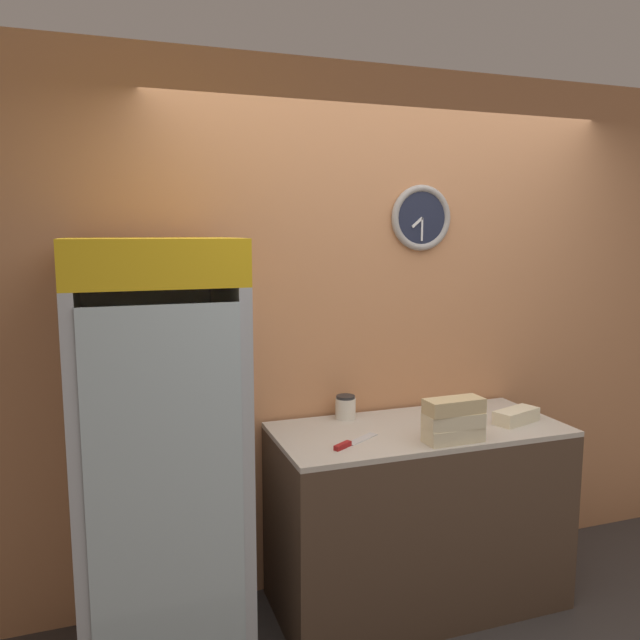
{
  "coord_description": "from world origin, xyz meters",
  "views": [
    {
      "loc": [
        -1.43,
        -1.75,
        1.87
      ],
      "look_at": [
        -0.48,
        0.98,
        1.46
      ],
      "focal_mm": 35.0,
      "sensor_mm": 36.0,
      "label": 1
    }
  ],
  "objects_px": {
    "sandwich_stack_middle": "(454,420)",
    "chefs_knife": "(350,443)",
    "beverage_cooler": "(157,436)",
    "sandwich_stack_top": "(454,406)",
    "sandwich_stack_bottom": "(453,435)",
    "condiment_jar": "(345,407)",
    "sandwich_flat_left": "(516,416)"
  },
  "relations": [
    {
      "from": "sandwich_stack_top",
      "to": "condiment_jar",
      "type": "distance_m",
      "value": 0.61
    },
    {
      "from": "beverage_cooler",
      "to": "sandwich_stack_bottom",
      "type": "bearing_deg",
      "value": -11.23
    },
    {
      "from": "chefs_knife",
      "to": "sandwich_stack_bottom",
      "type": "bearing_deg",
      "value": -13.99
    },
    {
      "from": "beverage_cooler",
      "to": "sandwich_stack_bottom",
      "type": "height_order",
      "value": "beverage_cooler"
    },
    {
      "from": "sandwich_stack_middle",
      "to": "chefs_knife",
      "type": "relative_size",
      "value": 1.01
    },
    {
      "from": "sandwich_stack_bottom",
      "to": "sandwich_stack_top",
      "type": "relative_size",
      "value": 1.0
    },
    {
      "from": "beverage_cooler",
      "to": "condiment_jar",
      "type": "xyz_separation_m",
      "value": [
        0.96,
        0.24,
        -0.03
      ]
    },
    {
      "from": "beverage_cooler",
      "to": "sandwich_stack_middle",
      "type": "distance_m",
      "value": 1.31
    },
    {
      "from": "sandwich_stack_middle",
      "to": "condiment_jar",
      "type": "xyz_separation_m",
      "value": [
        -0.33,
        0.49,
        -0.04
      ]
    },
    {
      "from": "chefs_knife",
      "to": "condiment_jar",
      "type": "height_order",
      "value": "condiment_jar"
    },
    {
      "from": "sandwich_stack_middle",
      "to": "sandwich_flat_left",
      "type": "height_order",
      "value": "sandwich_stack_middle"
    },
    {
      "from": "sandwich_stack_bottom",
      "to": "condiment_jar",
      "type": "xyz_separation_m",
      "value": [
        -0.33,
        0.49,
        0.03
      ]
    },
    {
      "from": "beverage_cooler",
      "to": "sandwich_stack_top",
      "type": "bearing_deg",
      "value": -11.23
    },
    {
      "from": "sandwich_stack_bottom",
      "to": "sandwich_stack_middle",
      "type": "bearing_deg",
      "value": 0.0
    },
    {
      "from": "beverage_cooler",
      "to": "sandwich_stack_bottom",
      "type": "distance_m",
      "value": 1.32
    },
    {
      "from": "condiment_jar",
      "to": "sandwich_stack_bottom",
      "type": "bearing_deg",
      "value": -56.01
    },
    {
      "from": "beverage_cooler",
      "to": "chefs_knife",
      "type": "xyz_separation_m",
      "value": [
        0.83,
        -0.14,
        -0.08
      ]
    },
    {
      "from": "sandwich_stack_bottom",
      "to": "sandwich_flat_left",
      "type": "height_order",
      "value": "same"
    },
    {
      "from": "sandwich_stack_top",
      "to": "sandwich_flat_left",
      "type": "bearing_deg",
      "value": 18.15
    },
    {
      "from": "sandwich_stack_bottom",
      "to": "chefs_knife",
      "type": "height_order",
      "value": "sandwich_stack_bottom"
    },
    {
      "from": "sandwich_stack_bottom",
      "to": "sandwich_stack_middle",
      "type": "distance_m",
      "value": 0.07
    },
    {
      "from": "sandwich_flat_left",
      "to": "beverage_cooler",
      "type": "bearing_deg",
      "value": 176.44
    },
    {
      "from": "sandwich_stack_middle",
      "to": "chefs_knife",
      "type": "height_order",
      "value": "sandwich_stack_middle"
    },
    {
      "from": "beverage_cooler",
      "to": "sandwich_flat_left",
      "type": "xyz_separation_m",
      "value": [
        1.74,
        -0.11,
        -0.05
      ]
    },
    {
      "from": "beverage_cooler",
      "to": "sandwich_stack_top",
      "type": "xyz_separation_m",
      "value": [
        1.29,
        -0.26,
        0.08
      ]
    },
    {
      "from": "beverage_cooler",
      "to": "chefs_knife",
      "type": "bearing_deg",
      "value": -9.68
    },
    {
      "from": "chefs_knife",
      "to": "beverage_cooler",
      "type": "bearing_deg",
      "value": 170.32
    },
    {
      "from": "sandwich_stack_top",
      "to": "sandwich_flat_left",
      "type": "xyz_separation_m",
      "value": [
        0.45,
        0.15,
        -0.13
      ]
    },
    {
      "from": "sandwich_flat_left",
      "to": "condiment_jar",
      "type": "distance_m",
      "value": 0.86
    },
    {
      "from": "sandwich_stack_middle",
      "to": "sandwich_stack_top",
      "type": "height_order",
      "value": "sandwich_stack_top"
    },
    {
      "from": "chefs_knife",
      "to": "condiment_jar",
      "type": "relative_size",
      "value": 2.25
    },
    {
      "from": "beverage_cooler",
      "to": "condiment_jar",
      "type": "height_order",
      "value": "beverage_cooler"
    }
  ]
}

